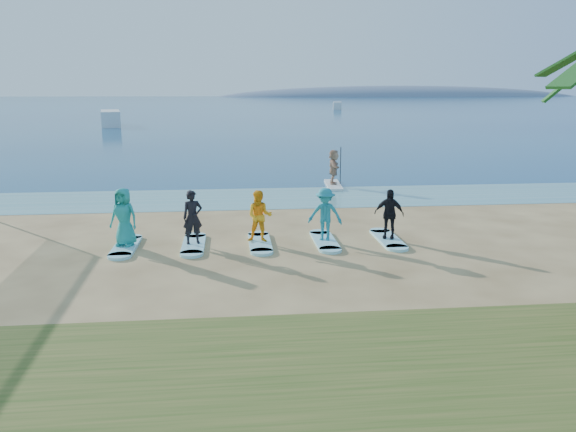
{
  "coord_description": "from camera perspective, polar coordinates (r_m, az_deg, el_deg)",
  "views": [
    {
      "loc": [
        -1.68,
        -14.62,
        4.94
      ],
      "look_at": [
        0.04,
        2.0,
        1.1
      ],
      "focal_mm": 35.0,
      "sensor_mm": 36.0,
      "label": 1
    }
  ],
  "objects": [
    {
      "name": "boat_offshore_a",
      "position": [
        77.79,
        -17.53,
        8.72
      ],
      "size": [
        4.04,
        9.1,
        1.98
      ],
      "primitive_type": "cube",
      "rotation": [
        0.0,
        0.0,
        0.21
      ],
      "color": "silver",
      "rests_on": "ground"
    },
    {
      "name": "boat_offshore_b",
      "position": [
        130.89,
        5.02,
        10.74
      ],
      "size": [
        2.7,
        5.53,
        1.67
      ],
      "primitive_type": "cube",
      "rotation": [
        0.0,
        0.0,
        -0.17
      ],
      "color": "silver",
      "rests_on": "ground"
    },
    {
      "name": "surfboard_3",
      "position": [
        18.36,
        3.75,
        -2.55
      ],
      "size": [
        0.7,
        2.2,
        0.09
      ],
      "primitive_type": "cube",
      "color": "#98E1EC",
      "rests_on": "ground"
    },
    {
      "name": "student_0",
      "position": [
        18.18,
        -16.34,
        -0.09
      ],
      "size": [
        1.03,
        0.84,
        1.83
      ],
      "primitive_type": "imported",
      "rotation": [
        0.0,
        0.0,
        -0.34
      ],
      "color": "teal",
      "rests_on": "surfboard_0"
    },
    {
      "name": "surfboard_4",
      "position": [
        18.82,
        10.12,
        -2.34
      ],
      "size": [
        0.7,
        2.2,
        0.09
      ],
      "primitive_type": "cube",
      "color": "#98E1EC",
      "rests_on": "ground"
    },
    {
      "name": "shallow_water",
      "position": [
        25.65,
        -2.04,
        1.85
      ],
      "size": [
        600.0,
        600.0,
        0.0
      ],
      "primitive_type": "plane",
      "color": "teal",
      "rests_on": "ground"
    },
    {
      "name": "surfboard_0",
      "position": [
        18.41,
        -16.15,
        -3.0
      ],
      "size": [
        0.7,
        2.2,
        0.09
      ],
      "primitive_type": "cube",
      "color": "#98E1EC",
      "rests_on": "ground"
    },
    {
      "name": "paddleboard",
      "position": [
        28.83,
        4.63,
        3.16
      ],
      "size": [
        0.94,
        3.05,
        0.12
      ],
      "primitive_type": "cube",
      "rotation": [
        0.0,
        0.0,
        -0.08
      ],
      "color": "silver",
      "rests_on": "ground"
    },
    {
      "name": "student_3",
      "position": [
        18.14,
        3.79,
        0.19
      ],
      "size": [
        1.25,
        0.95,
        1.71
      ],
      "primitive_type": "imported",
      "rotation": [
        0.0,
        0.0,
        -0.32
      ],
      "color": "teal",
      "rests_on": "surfboard_3"
    },
    {
      "name": "surfboard_2",
      "position": [
        18.13,
        -2.87,
        -2.73
      ],
      "size": [
        0.7,
        2.2,
        0.09
      ],
      "primitive_type": "cube",
      "color": "#98E1EC",
      "rests_on": "ground"
    },
    {
      "name": "paddleboarder",
      "position": [
        28.69,
        4.66,
        5.0
      ],
      "size": [
        0.76,
        1.68,
        1.74
      ],
      "primitive_type": "imported",
      "rotation": [
        0.0,
        0.0,
        1.42
      ],
      "color": "tan",
      "rests_on": "paddleboard"
    },
    {
      "name": "island_ridge",
      "position": [
        329.17,
        11.43,
        11.84
      ],
      "size": [
        220.0,
        56.0,
        18.0
      ],
      "primitive_type": "ellipsoid",
      "color": "slate",
      "rests_on": "ground"
    },
    {
      "name": "student_4",
      "position": [
        18.61,
        10.23,
        0.22
      ],
      "size": [
        1.04,
        0.73,
        1.63
      ],
      "primitive_type": "imported",
      "rotation": [
        0.0,
        0.0,
        -0.39
      ],
      "color": "black",
      "rests_on": "surfboard_4"
    },
    {
      "name": "student_1",
      "position": [
        17.93,
        -9.67,
        -0.12
      ],
      "size": [
        0.71,
        0.55,
        1.71
      ],
      "primitive_type": "imported",
      "rotation": [
        0.0,
        0.0,
        0.25
      ],
      "color": "black",
      "rests_on": "surfboard_1"
    },
    {
      "name": "ocean",
      "position": [
        174.69,
        -5.45,
        11.27
      ],
      "size": [
        600.0,
        600.0,
        0.0
      ],
      "primitive_type": "plane",
      "color": "navy",
      "rests_on": "ground"
    },
    {
      "name": "student_2",
      "position": [
        17.91,
        -2.9,
        -0.03
      ],
      "size": [
        0.9,
        0.75,
        1.67
      ],
      "primitive_type": "imported",
      "rotation": [
        0.0,
        0.0,
        -0.15
      ],
      "color": "#FFAA1A",
      "rests_on": "surfboard_2"
    },
    {
      "name": "ground",
      "position": [
        15.52,
        0.62,
        -5.62
      ],
      "size": [
        600.0,
        600.0,
        0.0
      ],
      "primitive_type": "plane",
      "color": "tan",
      "rests_on": "ground"
    },
    {
      "name": "surfboard_1",
      "position": [
        18.15,
        -9.56,
        -2.89
      ],
      "size": [
        0.7,
        2.2,
        0.09
      ],
      "primitive_type": "cube",
      "color": "#98E1EC",
      "rests_on": "ground"
    }
  ]
}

